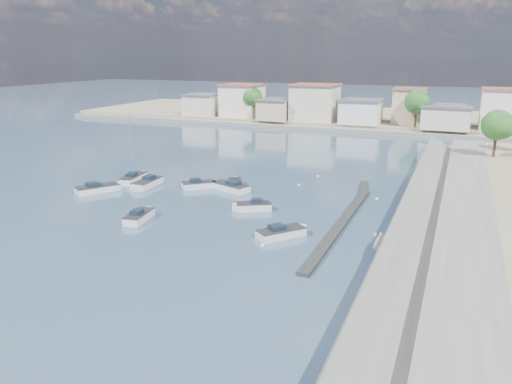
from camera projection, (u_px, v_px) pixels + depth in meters
ground at (341, 162)px, 79.23m from camera, size 400.00×400.00×0.00m
seawall_walkway at (466, 222)px, 48.15m from camera, size 5.00×90.00×1.80m
breakwater at (346, 216)px, 52.33m from camera, size 2.00×31.02×0.35m
far_shore_land at (388, 119)px, 125.35m from camera, size 160.00×40.00×1.40m
far_shore_quay at (374, 132)px, 106.73m from camera, size 160.00×2.50×0.80m
far_town at (431, 110)px, 106.85m from camera, size 113.01×12.80×8.35m
shore_trees at (416, 107)px, 99.53m from camera, size 74.56×38.32×7.92m
motorboat_a at (140, 216)px, 51.50m from camera, size 2.35×4.82×1.48m
motorboat_b at (200, 185)px, 63.74m from camera, size 4.27×4.05×1.48m
motorboat_c at (229, 187)px, 62.82m from camera, size 5.75×3.68×1.48m
motorboat_d at (252, 207)px, 54.69m from camera, size 4.16×3.23×1.48m
motorboat_e at (99, 189)px, 61.96m from camera, size 4.52×5.40×1.48m
motorboat_f at (235, 184)px, 64.40m from camera, size 3.43×4.90×1.48m
motorboat_g at (146, 184)px, 64.35m from camera, size 2.20×5.77×1.48m
motorboat_h at (283, 233)px, 46.77m from camera, size 4.32×4.71×1.48m
sailboat at (134, 178)px, 67.24m from camera, size 2.45×5.74×9.00m
mooring_buoys at (319, 207)px, 55.86m from camera, size 12.72×27.43×0.35m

